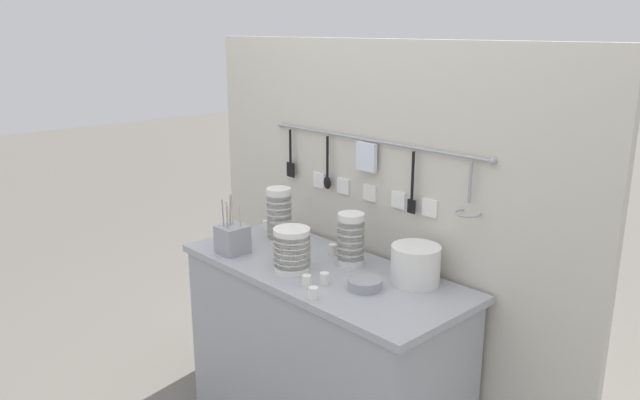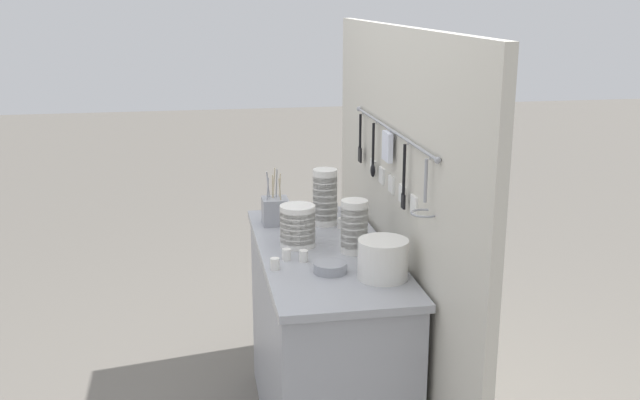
# 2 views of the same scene
# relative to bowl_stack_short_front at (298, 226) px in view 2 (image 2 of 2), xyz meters

# --- Properties ---
(counter) EXTENTS (1.28, 0.54, 0.88)m
(counter) POSITION_rel_bowl_stack_short_front_xyz_m (0.07, 0.10, -0.53)
(counter) COLOR #9EA0A8
(counter) RESTS_ON ground
(back_wall) EXTENTS (2.08, 0.11, 1.79)m
(back_wall) POSITION_rel_bowl_stack_short_front_xyz_m (0.07, 0.41, -0.07)
(back_wall) COLOR beige
(back_wall) RESTS_ON ground
(bowl_stack_short_front) EXTENTS (0.15, 0.15, 0.18)m
(bowl_stack_short_front) POSITION_rel_bowl_stack_short_front_xyz_m (0.00, 0.00, 0.00)
(bowl_stack_short_front) COLOR silver
(bowl_stack_short_front) RESTS_ON counter
(bowl_stack_wide_centre) EXTENTS (0.11, 0.11, 0.26)m
(bowl_stack_wide_centre) POSITION_rel_bowl_stack_short_front_xyz_m (-0.28, 0.17, 0.04)
(bowl_stack_wide_centre) COLOR silver
(bowl_stack_wide_centre) RESTS_ON counter
(bowl_stack_nested_right) EXTENTS (0.11, 0.11, 0.22)m
(bowl_stack_nested_right) POSITION_rel_bowl_stack_short_front_xyz_m (0.12, 0.22, 0.02)
(bowl_stack_nested_right) COLOR silver
(bowl_stack_nested_right) RESTS_ON counter
(plate_stack) EXTENTS (0.19, 0.19, 0.15)m
(plate_stack) POSITION_rel_bowl_stack_short_front_xyz_m (0.42, 0.26, -0.01)
(plate_stack) COLOR silver
(plate_stack) RESTS_ON counter
(steel_mixing_bowl) EXTENTS (0.13, 0.13, 0.04)m
(steel_mixing_bowl) POSITION_rel_bowl_stack_short_front_xyz_m (0.33, 0.08, -0.07)
(steel_mixing_bowl) COLOR #93969E
(steel_mixing_bowl) RESTS_ON counter
(cutlery_caddy) EXTENTS (0.12, 0.12, 0.27)m
(cutlery_caddy) POSITION_rel_bowl_stack_short_front_xyz_m (-0.33, -0.06, -0.03)
(cutlery_caddy) COLOR #93969E
(cutlery_caddy) RESTS_ON counter
(cup_mid_row) EXTENTS (0.04, 0.04, 0.05)m
(cup_mid_row) POSITION_rel_bowl_stack_short_front_xyz_m (-0.02, 0.25, -0.07)
(cup_mid_row) COLOR silver
(cup_mid_row) RESTS_ON counter
(cup_front_right) EXTENTS (0.04, 0.04, 0.05)m
(cup_front_right) POSITION_rel_bowl_stack_short_front_xyz_m (0.27, -0.13, -0.07)
(cup_front_right) COLOR silver
(cup_front_right) RESTS_ON counter
(cup_back_left) EXTENTS (0.04, 0.04, 0.05)m
(cup_back_left) POSITION_rel_bowl_stack_short_front_xyz_m (0.20, -0.00, -0.07)
(cup_back_left) COLOR silver
(cup_back_left) RESTS_ON counter
(cup_front_left) EXTENTS (0.04, 0.04, 0.05)m
(cup_front_left) POSITION_rel_bowl_stack_short_front_xyz_m (-0.48, 0.25, -0.07)
(cup_front_left) COLOR silver
(cup_front_left) RESTS_ON counter
(cup_edge_far) EXTENTS (0.04, 0.04, 0.05)m
(cup_edge_far) POSITION_rel_bowl_stack_short_front_xyz_m (0.17, -0.07, -0.07)
(cup_edge_far) COLOR silver
(cup_edge_far) RESTS_ON counter
(cup_by_caddy) EXTENTS (0.04, 0.04, 0.05)m
(cup_by_caddy) POSITION_rel_bowl_stack_short_front_xyz_m (-0.21, 0.23, -0.07)
(cup_by_caddy) COLOR silver
(cup_by_caddy) RESTS_ON counter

